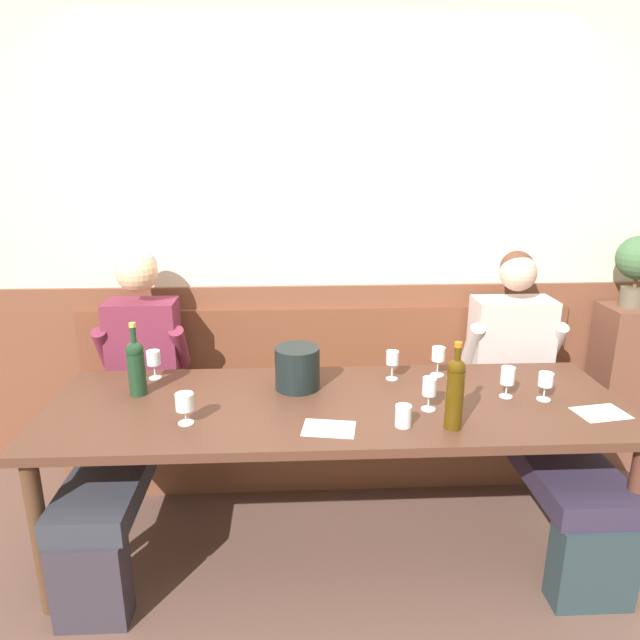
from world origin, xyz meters
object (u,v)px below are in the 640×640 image
wine_glass_by_bottle (429,388)px  potted_plant (638,263)px  wine_glass_mid_right (185,403)px  water_tumbler_right (403,416)px  wine_bottle_green_tall (455,391)px  wine_glass_left_end (508,377)px  person_left_seat (131,393)px  wine_glass_center_rear (438,356)px  dining_table (337,416)px  wine_glass_center_front (392,359)px  ice_bucket (297,368)px  wine_glass_right_end (154,359)px  person_center_right_seat (532,394)px  wine_glass_near_bucket (546,381)px  wall_bench (327,426)px  wine_bottle_amber_mid (136,366)px

wine_glass_by_bottle → potted_plant: potted_plant is taller
wine_glass_mid_right → water_tumbler_right: bearing=-4.3°
wine_bottle_green_tall → wine_glass_left_end: size_ratio=2.56×
wine_glass_by_bottle → potted_plant: (1.34, 0.80, 0.37)m
person_left_seat → wine_glass_center_rear: 1.54m
dining_table → wine_glass_center_front: bearing=40.9°
wine_bottle_green_tall → wine_glass_mid_right: wine_bottle_green_tall is taller
ice_bucket → wine_glass_left_end: 0.96m
dining_table → wine_glass_right_end: (-0.87, 0.32, 0.17)m
person_center_right_seat → potted_plant: potted_plant is taller
person_left_seat → wine_glass_right_end: size_ratio=9.42×
person_left_seat → wine_bottle_green_tall: size_ratio=3.65×
water_tumbler_right → potted_plant: potted_plant is taller
wine_bottle_green_tall → wine_glass_near_bucket: bearing=26.8°
person_left_seat → wine_glass_mid_right: size_ratio=10.09×
wall_bench → wine_glass_mid_right: 1.20m
wall_bench → wine_glass_center_rear: wall_bench is taller
wine_bottle_amber_mid → wine_glass_right_end: wine_bottle_amber_mid is taller
potted_plant → wine_bottle_green_tall: bearing=-142.7°
wine_glass_mid_right → potted_plant: bearing=20.5°
person_left_seat → ice_bucket: 0.86m
wine_glass_mid_right → wine_glass_left_end: size_ratio=0.92×
person_center_right_seat → wine_glass_left_end: 0.45m
wine_glass_center_front → water_tumbler_right: 0.50m
water_tumbler_right → potted_plant: 1.80m
person_center_right_seat → wine_glass_center_front: (-0.74, -0.06, 0.23)m
wine_glass_mid_right → wine_glass_right_end: size_ratio=0.93×
wall_bench → wine_glass_mid_right: (-0.64, -0.85, 0.56)m
ice_bucket → person_left_seat: bearing=168.7°
wine_glass_right_end → wine_glass_by_bottle: 1.32m
wine_bottle_amber_mid → wine_glass_center_rear: 1.43m
wine_glass_right_end → wall_bench: bearing=22.1°
wall_bench → wine_glass_mid_right: bearing=-126.9°
wine_glass_left_end → dining_table: bearing=-178.7°
wine_bottle_green_tall → wine_bottle_amber_mid: (-1.35, 0.40, -0.02)m
wall_bench → ice_bucket: (-0.17, -0.51, 0.56)m
wine_glass_right_end → water_tumbler_right: bearing=-26.5°
person_center_right_seat → wine_bottle_green_tall: bearing=-135.0°
wine_glass_mid_right → wine_glass_right_end: bearing=115.5°
wall_bench → water_tumbler_right: size_ratio=31.77×
wine_glass_near_bucket → wine_glass_right_end: bearing=169.3°
wine_bottle_amber_mid → wine_glass_near_bucket: bearing=-4.7°
dining_table → water_tumbler_right: (0.25, -0.24, 0.12)m
wine_glass_center_rear → wine_glass_right_end: (-1.39, 0.03, -0.00)m
wine_glass_center_front → water_tumbler_right: size_ratio=1.60×
wine_glass_near_bucket → ice_bucket: bearing=170.3°
wine_bottle_green_tall → ice_bucket: bearing=145.2°
wine_glass_near_bucket → wine_glass_by_bottle: bearing=-172.4°
water_tumbler_right → wine_bottle_green_tall: bearing=-6.9°
water_tumbler_right → wine_glass_by_bottle: bearing=46.8°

